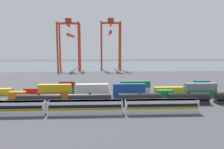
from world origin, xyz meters
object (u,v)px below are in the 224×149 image
object	(u,v)px
freight_tank_row	(140,99)
gantry_crane_west	(69,39)
shipping_container_0	(17,95)
shipping_container_17	(168,90)
shipping_container_3	(92,94)
shipping_container_8	(200,93)
passenger_train	(86,107)
gantry_crane_central	(111,38)
shipping_container_12	(67,91)
shipping_container_7	(165,93)

from	to	relation	value
freight_tank_row	gantry_crane_west	xyz separation A→B (m)	(-39.06, 113.93, 23.36)
shipping_container_0	shipping_container_17	size ratio (longest dim) A/B	0.50
gantry_crane_west	shipping_container_3	bearing A→B (deg)	-77.44
shipping_container_3	shipping_container_8	xyz separation A→B (m)	(41.74, 0.00, 0.00)
shipping_container_17	gantry_crane_west	world-z (taller)	gantry_crane_west
passenger_train	freight_tank_row	xyz separation A→B (m)	(17.20, 9.18, -0.18)
shipping_container_0	shipping_container_17	world-z (taller)	same
gantry_crane_central	shipping_container_3	bearing A→B (deg)	-96.28
passenger_train	shipping_container_12	bearing A→B (deg)	109.70
shipping_container_0	gantry_crane_west	distance (m)	105.92
shipping_container_3	shipping_container_8	distance (m)	41.74
shipping_container_0	shipping_container_3	size ratio (longest dim) A/B	0.50
shipping_container_12	gantry_crane_west	world-z (taller)	gantry_crane_west
shipping_container_3	gantry_crane_central	xyz separation A→B (m)	(11.28, 102.46, 24.61)
shipping_container_17	shipping_container_0	bearing A→B (deg)	-173.99
shipping_container_7	shipping_container_17	bearing A→B (deg)	61.98
shipping_container_7	shipping_container_12	size ratio (longest dim) A/B	1.00
shipping_container_8	gantry_crane_central	xyz separation A→B (m)	(-30.46, 102.46, 24.61)
freight_tank_row	shipping_container_17	size ratio (longest dim) A/B	6.59
passenger_train	gantry_crane_west	world-z (taller)	gantry_crane_west
passenger_train	shipping_container_17	xyz separation A→B (m)	(32.22, 26.27, -0.84)
passenger_train	shipping_container_0	distance (m)	33.45
passenger_train	shipping_container_12	size ratio (longest dim) A/B	10.74
shipping_container_17	gantry_crane_central	size ratio (longest dim) A/B	0.29
passenger_train	shipping_container_8	distance (m)	47.31
shipping_container_0	shipping_container_3	distance (m)	27.83
shipping_container_0	passenger_train	bearing A→B (deg)	-36.89
shipping_container_0	shipping_container_12	bearing A→B (deg)	19.69
shipping_container_7	gantry_crane_central	size ratio (longest dim) A/B	0.14
shipping_container_0	gantry_crane_central	bearing A→B (deg)	69.11
shipping_container_3	shipping_container_17	distance (m)	31.74
gantry_crane_central	shipping_container_12	bearing A→B (deg)	-102.75
shipping_container_3	shipping_container_17	xyz separation A→B (m)	(31.13, 6.20, 0.00)
freight_tank_row	shipping_container_3	size ratio (longest dim) A/B	6.59
shipping_container_17	freight_tank_row	bearing A→B (deg)	-131.30
passenger_train	shipping_container_3	xyz separation A→B (m)	(1.09, 20.07, -0.84)
shipping_container_8	freight_tank_row	bearing A→B (deg)	-156.98
passenger_train	freight_tank_row	world-z (taller)	freight_tank_row
freight_tank_row	shipping_container_3	bearing A→B (deg)	145.95
freight_tank_row	gantry_crane_central	world-z (taller)	gantry_crane_central
shipping_container_0	shipping_container_17	xyz separation A→B (m)	(58.96, 6.20, 0.00)
shipping_container_0	shipping_container_12	size ratio (longest dim) A/B	1.00
passenger_train	shipping_container_8	xyz separation A→B (m)	(42.83, 20.07, -0.84)
shipping_container_7	freight_tank_row	bearing A→B (deg)	-137.09
shipping_container_0	shipping_container_8	size ratio (longest dim) A/B	0.50
passenger_train	freight_tank_row	bearing A→B (deg)	28.08
freight_tank_row	shipping_container_3	distance (m)	19.46
shipping_container_7	shipping_container_17	world-z (taller)	same
shipping_container_8	shipping_container_7	bearing A→B (deg)	180.00
shipping_container_0	shipping_container_3	xyz separation A→B (m)	(27.83, 0.00, 0.00)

